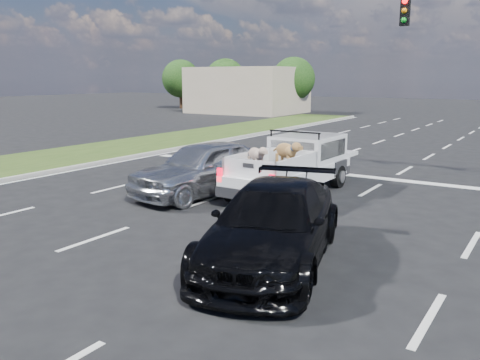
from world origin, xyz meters
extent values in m
plane|color=black|center=(0.00, 0.00, 0.00)|extent=(160.00, 160.00, 0.00)
cube|color=silver|center=(-5.25, 6.00, 0.01)|extent=(0.12, 60.00, 0.01)
cube|color=silver|center=(-1.75, 6.00, 0.01)|extent=(0.12, 60.00, 0.01)
cube|color=silver|center=(1.75, 6.00, 0.01)|extent=(0.12, 60.00, 0.01)
cube|color=silver|center=(-8.80, 6.00, 0.01)|extent=(0.15, 60.00, 0.01)
cube|color=silver|center=(0.00, 10.00, 0.01)|extent=(17.00, 0.45, 0.01)
cube|color=#263F13|center=(-11.50, 6.00, 0.05)|extent=(5.00, 60.00, 0.10)
cube|color=#9F9B92|center=(-9.05, 6.00, 0.07)|extent=(0.15, 60.00, 0.14)
cube|color=black|center=(1.80, 10.50, 5.60)|extent=(0.30, 0.18, 0.95)
sphere|color=#FF0709|center=(1.80, 10.39, 5.90)|extent=(0.18, 0.18, 0.18)
cube|color=#B9A58D|center=(-20.00, 36.00, 2.20)|extent=(10.00, 8.00, 4.40)
cylinder|color=#332114|center=(-30.00, 38.00, 1.08)|extent=(0.44, 0.44, 2.16)
sphere|color=#11330E|center=(-30.00, 38.00, 3.30)|extent=(4.20, 4.20, 4.20)
cylinder|color=#332114|center=(-24.00, 38.00, 1.08)|extent=(0.44, 0.44, 2.16)
sphere|color=#11330E|center=(-24.00, 38.00, 3.30)|extent=(4.20, 4.20, 4.20)
cylinder|color=#332114|center=(-16.00, 38.00, 1.08)|extent=(0.44, 0.44, 2.16)
sphere|color=#11330E|center=(-16.00, 38.00, 3.30)|extent=(4.20, 4.20, 4.20)
cylinder|color=black|center=(-0.99, 4.38, 0.36)|extent=(0.28, 0.72, 0.71)
cylinder|color=black|center=(0.64, 4.35, 0.36)|extent=(0.28, 0.72, 0.71)
cylinder|color=black|center=(-0.92, 7.86, 0.36)|extent=(0.28, 0.72, 0.71)
cylinder|color=black|center=(0.72, 7.82, 0.36)|extent=(0.28, 0.72, 0.71)
cube|color=silver|center=(-0.14, 6.15, 0.62)|extent=(1.89, 5.02, 0.49)
cube|color=silver|center=(-0.11, 7.32, 1.27)|extent=(1.78, 2.20, 0.81)
cube|color=black|center=(-0.13, 6.26, 1.30)|extent=(1.46, 0.06, 0.58)
cylinder|color=black|center=(-0.13, 6.38, 1.86)|extent=(1.69, 0.08, 0.05)
cube|color=black|center=(-0.16, 5.04, 0.84)|extent=(1.73, 2.43, 0.06)
cube|color=silver|center=(-0.96, 5.06, 1.11)|extent=(0.13, 2.40, 0.49)
cube|color=silver|center=(0.64, 5.03, 1.11)|extent=(0.13, 2.40, 0.49)
cube|color=silver|center=(-0.18, 3.88, 1.11)|extent=(1.67, 0.11, 0.49)
cube|color=#F4051F|center=(-0.99, 3.70, 0.89)|extent=(0.15, 0.06, 0.38)
cube|color=#F4051F|center=(0.61, 3.67, 0.89)|extent=(0.15, 0.06, 0.38)
cube|color=black|center=(-0.19, 3.75, 0.45)|extent=(1.81, 0.32, 0.28)
imported|color=#B4B6BB|center=(-2.28, 4.74, 0.81)|extent=(2.82, 5.06, 1.63)
imported|color=black|center=(2.20, 0.85, 0.74)|extent=(3.37, 5.48, 1.48)
camera|label=1|loc=(6.60, -7.22, 3.46)|focal=38.00mm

